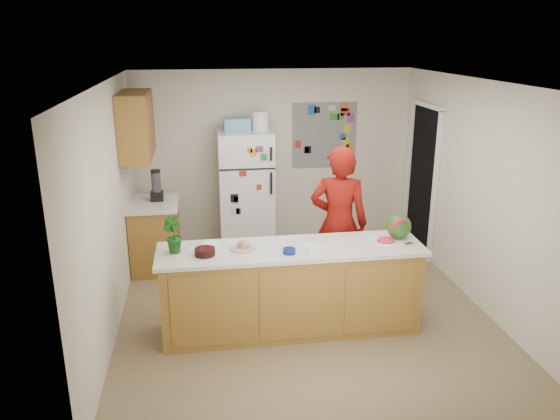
{
  "coord_description": "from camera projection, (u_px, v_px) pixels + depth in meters",
  "views": [
    {
      "loc": [
        -1.06,
        -5.51,
        2.95
      ],
      "look_at": [
        -0.21,
        0.2,
        1.09
      ],
      "focal_mm": 35.0,
      "sensor_mm": 36.0,
      "label": 1
    }
  ],
  "objects": [
    {
      "name": "side_counter_top",
      "position": [
        153.0,
        204.0,
        7.01
      ],
      "size": [
        0.64,
        0.84,
        0.04
      ],
      "primitive_type": "cube",
      "color": "silver",
      "rests_on": "side_counter_base"
    },
    {
      "name": "person",
      "position": [
        339.0,
        224.0,
        6.2
      ],
      "size": [
        0.75,
        0.6,
        1.81
      ],
      "primitive_type": "imported",
      "rotation": [
        0.0,
        0.0,
        2.86
      ],
      "color": "maroon",
      "rests_on": "floor"
    },
    {
      "name": "watermelon",
      "position": [
        399.0,
        226.0,
        5.65
      ],
      "size": [
        0.26,
        0.26,
        0.26
      ],
      "primitive_type": "sphere",
      "color": "#286212",
      "rests_on": "cutting_board"
    },
    {
      "name": "cherry_bowl",
      "position": [
        205.0,
        252.0,
        5.26
      ],
      "size": [
        0.24,
        0.24,
        0.07
      ],
      "primitive_type": "cylinder",
      "rotation": [
        0.0,
        0.0,
        -0.24
      ],
      "color": "black",
      "rests_on": "peninsula_top"
    },
    {
      "name": "peninsula_top",
      "position": [
        291.0,
        249.0,
        5.47
      ],
      "size": [
        2.68,
        0.7,
        0.04
      ],
      "primitive_type": "cube",
      "color": "silver",
      "rests_on": "peninsula_base"
    },
    {
      "name": "keys",
      "position": [
        409.0,
        244.0,
        5.55
      ],
      "size": [
        0.1,
        0.07,
        0.01
      ],
      "primitive_type": "cube",
      "rotation": [
        0.0,
        0.0,
        0.43
      ],
      "color": "gray",
      "rests_on": "peninsula_top"
    },
    {
      "name": "ceiling",
      "position": [
        304.0,
        81.0,
        5.48
      ],
      "size": [
        4.0,
        4.5,
        0.02
      ],
      "primitive_type": "cube",
      "color": "white",
      "rests_on": "wall_back"
    },
    {
      "name": "upper_cabinets",
      "position": [
        136.0,
        125.0,
        6.63
      ],
      "size": [
        0.35,
        1.0,
        0.8
      ],
      "primitive_type": "cube",
      "color": "brown",
      "rests_on": "wall_left"
    },
    {
      "name": "potted_plant",
      "position": [
        172.0,
        235.0,
        5.29
      ],
      "size": [
        0.25,
        0.25,
        0.35
      ],
      "primitive_type": "imported",
      "rotation": [
        0.0,
        0.0,
        2.42
      ],
      "color": "#1C4611",
      "rests_on": "peninsula_top"
    },
    {
      "name": "cutting_board",
      "position": [
        393.0,
        239.0,
        5.66
      ],
      "size": [
        0.47,
        0.41,
        0.01
      ],
      "primitive_type": "cube",
      "rotation": [
        0.0,
        0.0,
        0.33
      ],
      "color": "white",
      "rests_on": "peninsula_top"
    },
    {
      "name": "refrigerator",
      "position": [
        246.0,
        191.0,
        7.69
      ],
      "size": [
        0.75,
        0.7,
        1.7
      ],
      "primitive_type": "cube",
      "color": "silver",
      "rests_on": "floor"
    },
    {
      "name": "side_counter_base",
      "position": [
        156.0,
        237.0,
        7.15
      ],
      "size": [
        0.6,
        0.8,
        0.86
      ],
      "primitive_type": "cube",
      "color": "brown",
      "rests_on": "floor"
    },
    {
      "name": "white_bowl",
      "position": [
        211.0,
        245.0,
        5.44
      ],
      "size": [
        0.23,
        0.23,
        0.06
      ],
      "primitive_type": "cylinder",
      "rotation": [
        0.0,
        0.0,
        0.38
      ],
      "color": "white",
      "rests_on": "peninsula_top"
    },
    {
      "name": "floor",
      "position": [
        301.0,
        306.0,
        6.25
      ],
      "size": [
        4.0,
        4.5,
        0.02
      ],
      "primitive_type": "cube",
      "color": "brown",
      "rests_on": "ground"
    },
    {
      "name": "plate",
      "position": [
        244.0,
        248.0,
        5.43
      ],
      "size": [
        0.36,
        0.36,
        0.02
      ],
      "primitive_type": "cylinder",
      "rotation": [
        0.0,
        0.0,
        0.42
      ],
      "color": "#C3B594",
      "rests_on": "peninsula_top"
    },
    {
      "name": "wall_back",
      "position": [
        273.0,
        157.0,
        7.99
      ],
      "size": [
        4.0,
        0.02,
        2.5
      ],
      "primitive_type": "cube",
      "color": "beige",
      "rests_on": "ground"
    },
    {
      "name": "wall_right",
      "position": [
        477.0,
        193.0,
        6.14
      ],
      "size": [
        0.02,
        4.5,
        2.5
      ],
      "primitive_type": "cube",
      "color": "beige",
      "rests_on": "ground"
    },
    {
      "name": "peninsula_base",
      "position": [
        291.0,
        291.0,
        5.61
      ],
      "size": [
        2.6,
        0.62,
        0.88
      ],
      "primitive_type": "cube",
      "color": "brown",
      "rests_on": "floor"
    },
    {
      "name": "photo_collage",
      "position": [
        324.0,
        135.0,
        7.98
      ],
      "size": [
        0.95,
        0.01,
        0.95
      ],
      "primitive_type": "cube",
      "color": "slate",
      "rests_on": "wall_back"
    },
    {
      "name": "fridge_top_bin",
      "position": [
        237.0,
        125.0,
        7.39
      ],
      "size": [
        0.35,
        0.28,
        0.18
      ],
      "primitive_type": "cube",
      "color": "#5999B2",
      "rests_on": "refrigerator"
    },
    {
      "name": "cobalt_bowl",
      "position": [
        289.0,
        251.0,
        5.31
      ],
      "size": [
        0.16,
        0.16,
        0.05
      ],
      "primitive_type": "cylinder",
      "rotation": [
        0.0,
        0.0,
        -0.41
      ],
      "color": "navy",
      "rests_on": "peninsula_top"
    },
    {
      "name": "watermelon_slice",
      "position": [
        386.0,
        240.0,
        5.6
      ],
      "size": [
        0.17,
        0.17,
        0.02
      ],
      "primitive_type": "cylinder",
      "color": "red",
      "rests_on": "cutting_board"
    },
    {
      "name": "wall_left",
      "position": [
        109.0,
        209.0,
        5.58
      ],
      "size": [
        0.02,
        4.5,
        2.5
      ],
      "primitive_type": "cube",
      "color": "beige",
      "rests_on": "ground"
    },
    {
      "name": "paper_towel",
      "position": [
        313.0,
        246.0,
        5.47
      ],
      "size": [
        0.21,
        0.2,
        0.02
      ],
      "primitive_type": "cube",
      "rotation": [
        0.0,
        0.0,
        0.38
      ],
      "color": "white",
      "rests_on": "peninsula_top"
    },
    {
      "name": "blender_appliance",
      "position": [
        156.0,
        186.0,
        7.03
      ],
      "size": [
        0.12,
        0.12,
        0.38
      ],
      "primitive_type": "cylinder",
      "color": "black",
      "rests_on": "side_counter_top"
    },
    {
      "name": "doorway",
      "position": [
        423.0,
        181.0,
        7.58
      ],
      "size": [
        0.03,
        0.85,
        2.04
      ],
      "primitive_type": "cube",
      "color": "black",
      "rests_on": "ground"
    }
  ]
}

